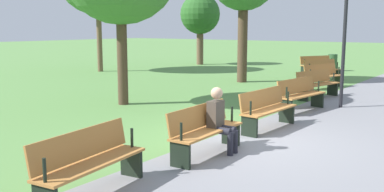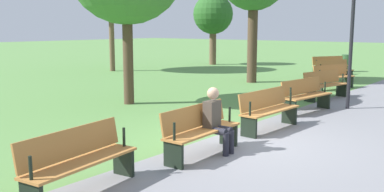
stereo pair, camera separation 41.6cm
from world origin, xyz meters
The scene contains 14 objects.
ground_plane centered at (0.00, 0.00, 0.00)m, with size 120.00×120.00×0.00m, color #5B8C47.
path_paving centered at (0.00, 1.73, 0.00)m, with size 41.50×4.82×0.01m, color gray.
bench_0 centered at (-13.03, -3.29, 0.48)m, with size 1.84×1.27×0.89m.
bench_1 centered at (-10.80, -2.24, 0.48)m, with size 1.87×1.14×0.89m.
bench_2 centered at (-8.49, -1.39, 0.48)m, with size 1.88×1.01×0.89m.
bench_3 centered at (-6.11, -0.74, 0.48)m, with size 1.89×0.86×0.89m.
bench_4 centered at (-3.69, -0.31, 0.48)m, with size 1.87×0.71×0.89m.
bench_5 centered at (-1.23, -0.10, 0.48)m, with size 1.85×0.55×0.89m.
bench_6 centered at (1.23, -0.10, 0.48)m, with size 1.85×0.55×0.89m.
bench_7 centered at (3.69, -0.31, 0.48)m, with size 1.87×0.71×0.89m.
person_seated centered at (0.93, 0.03, 0.64)m, with size 0.34×0.53×1.20m.
tree_1 centered at (-14.23, -11.10, 3.01)m, with size 2.42×2.42×4.27m.
lamp_post centered at (-4.89, 0.43, 2.65)m, with size 0.32×0.32×3.78m.
trash_bin centered at (-15.07, -3.19, 0.44)m, with size 0.47×0.47×0.88m, color #2D512D.
Camera 2 is at (7.14, 4.47, 2.27)m, focal length 40.19 mm.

